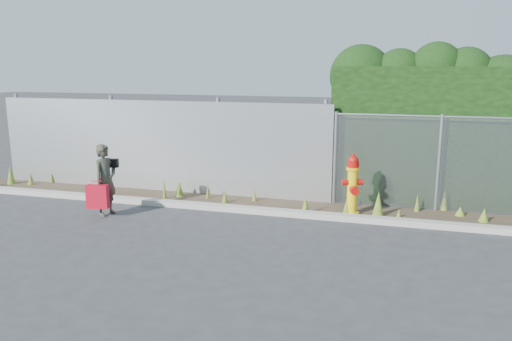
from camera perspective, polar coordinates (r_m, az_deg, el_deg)
The scene contains 10 objects.
ground at distance 8.69m, azimuth -0.61°, elevation -8.44°, with size 80.00×80.00×0.00m, color #353537.
curb at distance 10.33m, azimuth 2.21°, elevation -4.76°, with size 16.00×0.22×0.12m, color #A29F92.
weed_strip at distance 10.81m, azimuth 5.96°, elevation -3.76°, with size 16.00×1.32×0.54m.
corrugated_fence at distance 12.31m, azimuth -11.25°, elevation 2.74°, with size 8.50×0.21×2.30m.
chainlink_fence at distance 11.17m, azimuth 25.52°, elevation 0.48°, with size 6.50×0.07×2.05m.
hedge at distance 12.14m, azimuth 27.18°, elevation 5.75°, with size 7.49×1.92×3.54m.
fire_hydrant at distance 10.33m, azimuth 10.94°, elevation -1.74°, with size 0.43×0.38×1.28m.
woman at distance 10.61m, azimuth -16.81°, elevation -1.04°, with size 0.54×0.35×1.47m, color #0E5B3E.
red_tote_bag at distance 10.48m, azimuth -17.66°, elevation -2.85°, with size 0.43×0.16×0.56m.
black_shoulder_bag at distance 10.68m, azimuth -16.09°, elevation 0.82°, with size 0.24×0.10×0.18m.
Camera 1 is at (2.30, -7.82, 3.04)m, focal length 35.00 mm.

